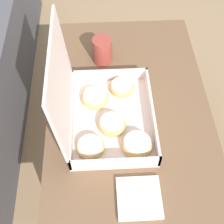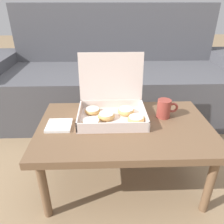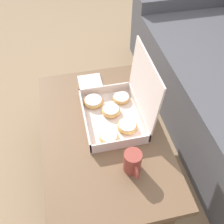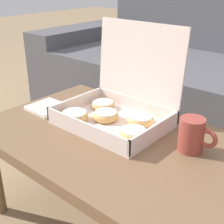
# 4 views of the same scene
# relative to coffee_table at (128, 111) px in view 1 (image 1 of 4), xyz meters

# --- Properties ---
(ground_plane) EXTENTS (12.00, 12.00, 0.00)m
(ground_plane) POSITION_rel_coffee_table_xyz_m (0.00, 0.14, -0.36)
(ground_plane) COLOR #937756
(coffee_table) EXTENTS (0.96, 0.60, 0.41)m
(coffee_table) POSITION_rel_coffee_table_xyz_m (0.00, 0.00, 0.00)
(coffee_table) COLOR brown
(coffee_table) RESTS_ON ground_plane
(pastry_box) EXTENTS (0.38, 0.32, 0.35)m
(pastry_box) POSITION_rel_coffee_table_xyz_m (-0.07, 0.10, 0.10)
(pastry_box) COLOR silver
(pastry_box) RESTS_ON coffee_table
(coffee_mug) EXTENTS (0.12, 0.08, 0.11)m
(coffee_mug) POSITION_rel_coffee_table_xyz_m (0.24, 0.09, 0.10)
(coffee_mug) COLOR #993D33
(coffee_mug) RESTS_ON coffee_table
(napkin_stack) EXTENTS (0.13, 0.13, 0.01)m
(napkin_stack) POSITION_rel_coffee_table_xyz_m (-0.36, -0.00, 0.05)
(napkin_stack) COLOR white
(napkin_stack) RESTS_ON coffee_table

